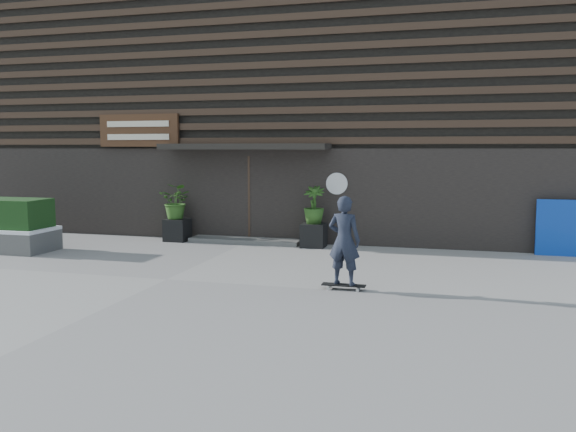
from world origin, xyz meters
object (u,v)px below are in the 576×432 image
(blue_tarp, at_px, (568,228))
(skateboarder, at_px, (344,241))
(planter_pot_left, at_px, (177,230))
(planter_pot_right, at_px, (314,235))

(blue_tarp, height_order, skateboarder, skateboarder)
(skateboarder, bearing_deg, planter_pot_left, 140.91)
(planter_pot_right, height_order, skateboarder, skateboarder)
(blue_tarp, relative_size, skateboarder, 0.84)
(blue_tarp, distance_m, skateboarder, 6.44)
(planter_pot_left, distance_m, planter_pot_right, 3.80)
(planter_pot_left, bearing_deg, skateboarder, -39.09)
(planter_pot_right, xyz_separation_m, blue_tarp, (6.00, 0.30, 0.36))
(planter_pot_left, height_order, planter_pot_right, same)
(blue_tarp, bearing_deg, skateboarder, -133.82)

